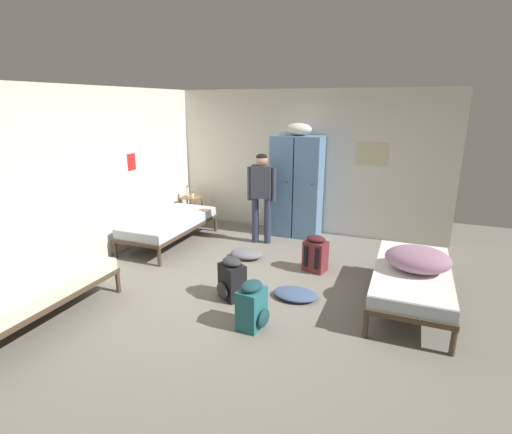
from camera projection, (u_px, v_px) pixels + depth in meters
The scene contains 16 objects.
ground_plane at pixel (248, 290), 5.20m from camera, with size 8.81×8.81×0.00m, color slate.
room_backdrop at pixel (207, 170), 6.50m from camera, with size 5.21×5.57×2.65m.
locker_bank at pixel (297, 184), 7.15m from camera, with size 0.90×0.55×2.07m.
shelf_unit at pixel (191, 208), 7.96m from camera, with size 0.38×0.30×0.57m.
bed_left_front at pixel (30, 290), 4.38m from camera, with size 0.90×1.90×0.49m.
bed_right at pixel (412, 276), 4.73m from camera, with size 0.90×1.90×0.49m.
bed_left_rear at pixel (169, 223), 6.83m from camera, with size 0.90×1.90×0.49m.
bedding_heap at pixel (418, 259), 4.60m from camera, with size 0.75×0.61×0.29m.
person_traveler at pixel (261, 190), 6.72m from camera, with size 0.50×0.26×1.59m.
water_bottle at pixel (188, 192), 7.91m from camera, with size 0.06×0.06×0.23m.
lotion_bottle at pixel (193, 195), 7.82m from camera, with size 0.06×0.06×0.13m.
backpack_black at pixel (232, 279), 4.93m from camera, with size 0.40×0.41×0.55m.
backpack_maroon at pixel (316, 254), 5.76m from camera, with size 0.37×0.38×0.55m.
backpack_teal at pixel (252, 306), 4.28m from camera, with size 0.36×0.35×0.55m.
clothes_pile_grey at pixel (246, 254), 6.28m from camera, with size 0.53×0.39×0.13m.
clothes_pile_denim at pixel (295, 294), 5.00m from camera, with size 0.58×0.41×0.10m.
Camera 1 is at (1.85, -4.33, 2.41)m, focal length 27.31 mm.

